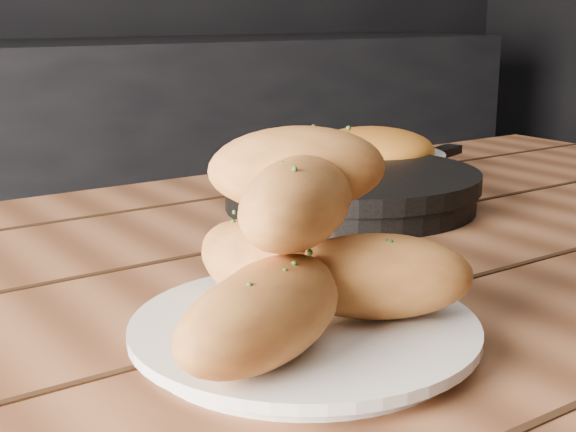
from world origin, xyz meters
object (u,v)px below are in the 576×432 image
Objects in this scene: plate at (304,332)px; table at (345,356)px; skillet at (351,187)px; bread_rolls at (295,256)px; bowl at (372,158)px.

table is at bearing 42.09° from plate.
skillet is at bearing 46.22° from plate.
bread_rolls is 1.31× the size of bowl.
plate is at bearing -133.78° from skillet.
table is at bearing -130.09° from skillet.
skillet is 2.17× the size of bowl.
bowl reaches higher than plate.
bread_rolls reaches higher than table.
table is 0.22m from plate.
bowl is (0.41, 0.40, 0.02)m from plate.
bread_rolls reaches higher than bowl.
plate is (-0.15, -0.13, 0.11)m from table.
bowl is at bearing 45.72° from table.
table is 0.27m from bread_rolls.
plate is 0.94× the size of bread_rolls.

